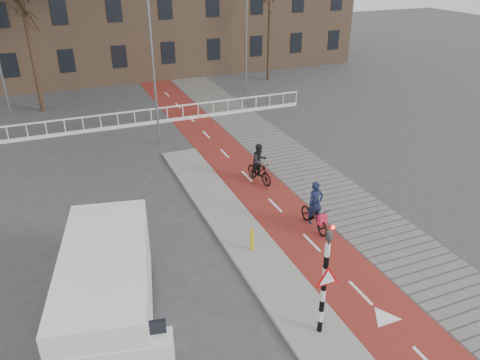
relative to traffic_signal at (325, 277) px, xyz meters
name	(u,v)px	position (x,y,z in m)	size (l,w,h in m)	color
ground	(303,286)	(0.60, 2.02, -1.99)	(120.00, 120.00, 0.00)	#38383A
bike_lane	(232,161)	(2.10, 12.02, -1.98)	(2.50, 60.00, 0.01)	maroon
sidewalk	(281,152)	(4.90, 12.02, -1.98)	(3.00, 60.00, 0.01)	slate
curb_island	(236,227)	(-0.10, 6.02, -1.93)	(1.80, 16.00, 0.12)	gray
traffic_signal	(325,277)	(0.00, 0.00, 0.00)	(0.80, 0.80, 3.68)	black
bollard	(252,239)	(-0.16, 4.33, -1.45)	(0.12, 0.12, 0.83)	#DDBB0C
cyclist_near	(315,213)	(2.69, 4.88, -1.33)	(0.66, 1.86, 1.93)	black
cyclist_far	(259,167)	(2.39, 9.30, -1.21)	(0.91, 1.79, 1.86)	black
van	(108,289)	(-5.27, 2.59, -0.71)	(3.36, 6.02, 2.44)	white
railing	(84,128)	(-4.40, 19.02, -1.68)	(28.00, 0.10, 0.99)	silver
tree_mid	(32,51)	(-6.48, 24.37, 1.89)	(0.29, 0.29, 7.77)	black
tree_right	(269,34)	(10.88, 26.16, 1.63)	(0.22, 0.22, 7.24)	black
streetlight_near	(154,74)	(-0.74, 15.65, 1.87)	(0.12, 0.12, 7.72)	slate
streetlight_right	(246,31)	(7.80, 23.52, 2.40)	(0.12, 0.12, 8.78)	slate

